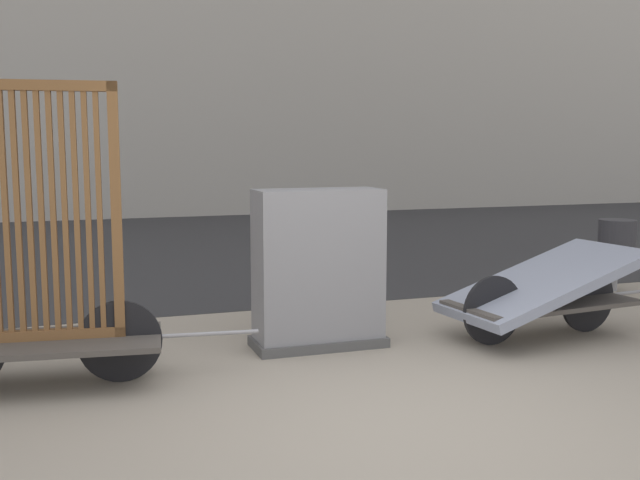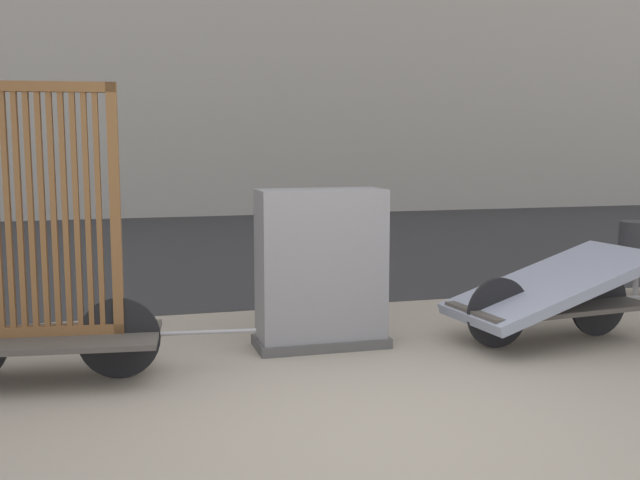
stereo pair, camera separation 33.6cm
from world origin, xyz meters
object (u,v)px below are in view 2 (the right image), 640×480
Objects in this scene: bike_cart_with_bedframe at (41,280)px; trash_bin at (638,247)px; bike_cart_with_mattress at (551,292)px; utility_cabinet at (321,274)px.

trash_bin is at bearing 20.51° from bike_cart_with_bedframe.
utility_cabinet is (-1.93, 0.37, 0.18)m from bike_cart_with_mattress.
bike_cart_with_mattress is 2.88× the size of trash_bin.
bike_cart_with_bedframe is 1.78× the size of utility_cabinet.
bike_cart_with_bedframe is 0.99× the size of bike_cart_with_mattress.
utility_cabinet reaches higher than bike_cart_with_mattress.
utility_cabinet is at bearing 163.16° from bike_cart_with_mattress.
bike_cart_with_bedframe reaches higher than bike_cart_with_mattress.
utility_cabinet reaches higher than trash_bin.
bike_cart_with_bedframe is at bearing -170.18° from utility_cabinet.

